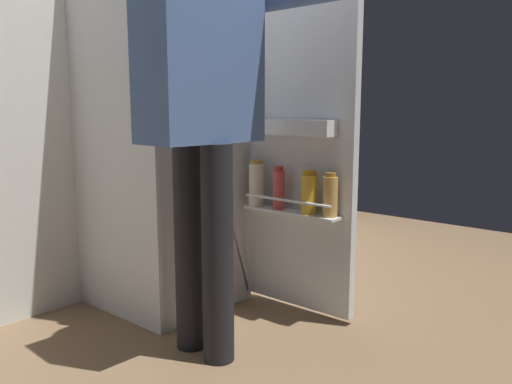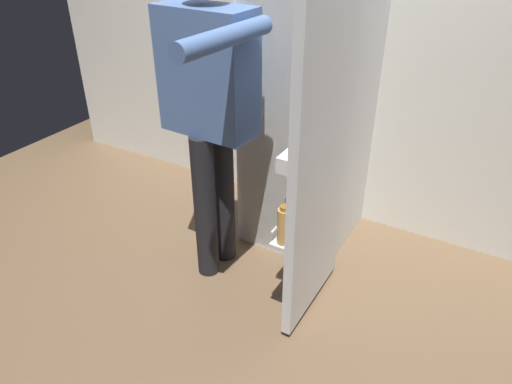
# 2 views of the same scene
# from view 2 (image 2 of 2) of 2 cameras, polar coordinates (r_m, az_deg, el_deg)

# --- Properties ---
(ground_plane) EXTENTS (5.25, 5.25, 0.00)m
(ground_plane) POSITION_cam_2_polar(r_m,az_deg,el_deg) (2.73, 0.50, -10.19)
(ground_plane) COLOR brown
(kitchen_wall) EXTENTS (4.40, 0.10, 2.46)m
(kitchen_wall) POSITION_cam_2_polar(r_m,az_deg,el_deg) (2.95, 9.90, 19.40)
(kitchen_wall) COLOR silver
(kitchen_wall) RESTS_ON ground_plane
(refrigerator) EXTENTS (0.64, 1.19, 1.76)m
(refrigerator) POSITION_cam_2_polar(r_m,az_deg,el_deg) (2.67, 6.49, 10.62)
(refrigerator) COLOR silver
(refrigerator) RESTS_ON ground_plane
(person) EXTENTS (0.56, 0.80, 1.68)m
(person) POSITION_cam_2_polar(r_m,az_deg,el_deg) (2.33, -5.45, 11.26)
(person) COLOR black
(person) RESTS_ON ground_plane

